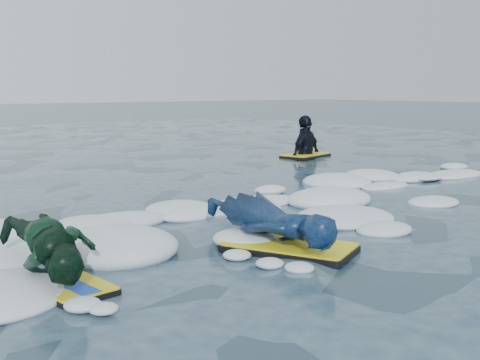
{
  "coord_description": "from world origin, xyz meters",
  "views": [
    {
      "loc": [
        -4.4,
        -4.61,
        1.52
      ],
      "look_at": [
        0.28,
        1.6,
        0.34
      ],
      "focal_mm": 45.0,
      "sensor_mm": 36.0,
      "label": 1
    }
  ],
  "objects": [
    {
      "name": "ground",
      "position": [
        0.0,
        0.0,
        0.0
      ],
      "size": [
        120.0,
        120.0,
        0.0
      ],
      "primitive_type": "plane",
      "color": "#19353C",
      "rests_on": "ground"
    },
    {
      "name": "foam_band",
      "position": [
        0.0,
        1.03,
        0.0
      ],
      "size": [
        12.0,
        3.1,
        0.3
      ],
      "primitive_type": null,
      "color": "white",
      "rests_on": "ground"
    },
    {
      "name": "prone_woman_unit",
      "position": [
        -0.74,
        -0.3,
        0.24
      ],
      "size": [
        1.11,
        1.87,
        0.47
      ],
      "rotation": [
        0.0,
        0.0,
        2.01
      ],
      "color": "black",
      "rests_on": "ground"
    },
    {
      "name": "waiting_rider_unit",
      "position": [
        4.8,
        5.16,
        0.05
      ],
      "size": [
        1.32,
        0.94,
        1.8
      ],
      "rotation": [
        0.0,
        0.0,
        0.25
      ],
      "color": "black",
      "rests_on": "ground"
    },
    {
      "name": "prone_child_unit",
      "position": [
        -2.82,
        -0.09,
        0.27
      ],
      "size": [
        0.82,
        1.4,
        0.52
      ],
      "rotation": [
        0.0,
        0.0,
        1.69
      ],
      "color": "black",
      "rests_on": "ground"
    }
  ]
}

